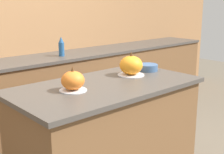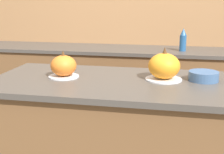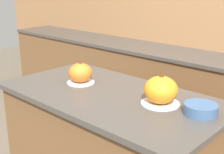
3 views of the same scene
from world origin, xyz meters
The scene contains 4 objects.
back_counter centered at (0.00, 1.42, 0.47)m, with size 6.00×0.60×0.93m.
pumpkin_cake_left centered at (-0.30, 0.01, 1.02)m, with size 0.20×0.20×0.18m.
pumpkin_cake_right centered at (0.34, 0.07, 1.04)m, with size 0.23×0.23×0.21m.
mixing_bowl centered at (0.58, 0.10, 0.98)m, with size 0.18×0.18×0.06m.
Camera 3 is at (1.29, -1.37, 1.64)m, focal length 50.00 mm.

